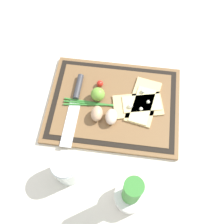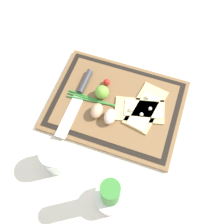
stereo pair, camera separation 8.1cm
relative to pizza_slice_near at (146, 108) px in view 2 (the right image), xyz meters
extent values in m
plane|color=silver|center=(0.11, 0.02, -0.02)|extent=(6.00, 6.00, 0.00)
cube|color=brown|center=(0.11, 0.02, -0.02)|extent=(0.47, 0.36, 0.01)
cube|color=black|center=(0.11, 0.02, -0.01)|extent=(0.45, 0.33, 0.00)
cube|color=brown|center=(0.11, 0.02, -0.01)|extent=(0.41, 0.29, 0.00)
cube|color=#DBBC7F|center=(0.00, 0.00, 0.00)|extent=(0.13, 0.20, 0.01)
cube|color=beige|center=(0.00, 0.01, 0.00)|extent=(0.09, 0.16, 0.00)
sphere|color=silver|center=(0.00, -0.04, 0.01)|extent=(0.02, 0.02, 0.02)
sphere|color=silver|center=(0.01, 0.03, 0.01)|extent=(0.01, 0.01, 0.01)
cube|color=#DBBC7F|center=(0.02, 0.01, 0.00)|extent=(0.19, 0.13, 0.01)
cube|color=beige|center=(0.00, 0.01, 0.00)|extent=(0.15, 0.09, 0.00)
sphere|color=silver|center=(0.04, 0.03, 0.01)|extent=(0.02, 0.02, 0.02)
sphere|color=silver|center=(-0.02, 0.00, 0.01)|extent=(0.01, 0.01, 0.01)
cube|color=silver|center=(0.24, 0.11, 0.00)|extent=(0.04, 0.18, 0.00)
cylinder|color=#38383D|center=(0.24, -0.03, 0.01)|extent=(0.02, 0.10, 0.02)
ellipsoid|color=tan|center=(0.16, 0.07, 0.02)|extent=(0.04, 0.06, 0.04)
ellipsoid|color=beige|center=(0.11, 0.08, 0.02)|extent=(0.04, 0.06, 0.04)
sphere|color=#70A838|center=(0.16, 0.00, 0.02)|extent=(0.05, 0.05, 0.05)
sphere|color=red|center=(0.17, -0.05, 0.01)|extent=(0.02, 0.02, 0.02)
cylinder|color=#388433|center=(0.12, 0.03, 0.00)|extent=(0.32, 0.02, 0.01)
cylinder|color=#388433|center=(0.12, 0.03, 0.00)|extent=(0.32, 0.02, 0.01)
cylinder|color=#388433|center=(0.12, 0.03, 0.00)|extent=(0.32, 0.04, 0.01)
cylinder|color=white|center=(0.02, 0.33, 0.01)|extent=(0.10, 0.10, 0.06)
cylinder|color=#388433|center=(0.02, 0.33, 0.09)|extent=(0.05, 0.05, 0.17)
cylinder|color=silver|center=(0.22, 0.28, 0.03)|extent=(0.09, 0.09, 0.10)
cylinder|color=#B73323|center=(0.22, 0.28, 0.00)|extent=(0.08, 0.08, 0.03)
cylinder|color=silver|center=(0.22, 0.28, 0.08)|extent=(0.08, 0.08, 0.01)
camera|label=1|loc=(0.06, 0.46, 0.83)|focal=42.00mm
camera|label=2|loc=(-0.02, 0.44, 0.83)|focal=42.00mm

